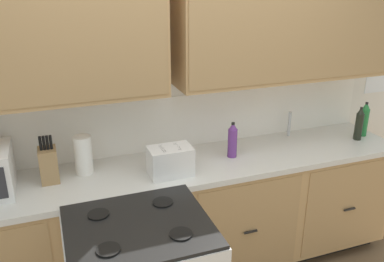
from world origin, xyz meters
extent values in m
cube|color=white|center=(0.00, 0.62, 1.25)|extent=(4.56, 0.05, 2.50)
cube|color=white|center=(0.00, 0.60, 1.12)|extent=(3.36, 0.01, 0.40)
cube|color=tan|center=(-0.86, 0.43, 1.90)|extent=(1.63, 0.34, 0.95)
cube|color=#A58052|center=(-0.86, 0.26, 1.90)|extent=(1.60, 0.01, 0.89)
cube|color=tan|center=(0.86, 0.43, 1.90)|extent=(1.63, 0.34, 0.95)
cube|color=#A58052|center=(0.86, 0.26, 1.90)|extent=(1.60, 0.01, 0.89)
cube|color=tan|center=(0.00, 0.30, 0.49)|extent=(3.36, 0.60, 0.78)
cube|color=#A88354|center=(-0.42, 0.00, 0.49)|extent=(0.77, 0.01, 0.72)
cube|color=black|center=(-0.42, -0.02, 0.48)|extent=(0.10, 0.01, 0.01)
cube|color=#A88354|center=(0.42, 0.00, 0.49)|extent=(0.77, 0.01, 0.72)
cube|color=black|center=(0.42, -0.02, 0.48)|extent=(0.10, 0.01, 0.01)
cube|color=#A88354|center=(1.26, 0.00, 0.49)|extent=(0.77, 0.01, 0.72)
cube|color=black|center=(1.26, -0.02, 0.48)|extent=(0.10, 0.01, 0.01)
cube|color=silver|center=(0.00, 0.30, 0.90)|extent=(3.39, 0.63, 0.04)
cube|color=#A8AAAF|center=(1.01, 0.33, 0.91)|extent=(0.56, 0.38, 0.02)
cube|color=black|center=(-0.42, -0.33, 0.93)|extent=(0.74, 0.65, 0.02)
cylinder|color=black|center=(-0.60, -0.49, 0.94)|extent=(0.12, 0.12, 0.01)
cylinder|color=black|center=(-0.24, -0.49, 0.94)|extent=(0.12, 0.12, 0.01)
cylinder|color=black|center=(-0.60, -0.17, 0.94)|extent=(0.12, 0.12, 0.01)
cylinder|color=black|center=(-0.24, -0.17, 0.94)|extent=(0.12, 0.12, 0.01)
cube|color=white|center=(-0.09, 0.19, 1.02)|extent=(0.28, 0.18, 0.19)
cube|color=black|center=(-0.14, 0.19, 1.11)|extent=(0.02, 0.13, 0.01)
cube|color=black|center=(-0.04, 0.19, 1.11)|extent=(0.02, 0.13, 0.01)
cube|color=#9C794E|center=(-0.83, 0.36, 1.03)|extent=(0.11, 0.14, 0.22)
cylinder|color=black|center=(-0.86, 0.35, 1.19)|extent=(0.02, 0.02, 0.09)
cylinder|color=black|center=(-0.84, 0.35, 1.19)|extent=(0.02, 0.02, 0.09)
cylinder|color=black|center=(-0.82, 0.35, 1.19)|extent=(0.02, 0.02, 0.09)
cylinder|color=black|center=(-0.80, 0.35, 1.19)|extent=(0.02, 0.02, 0.09)
cylinder|color=#B2B5BA|center=(1.01, 0.51, 1.02)|extent=(0.02, 0.02, 0.20)
cylinder|color=white|center=(-0.61, 0.40, 1.05)|extent=(0.12, 0.12, 0.26)
cylinder|color=black|center=(1.48, 0.26, 1.03)|extent=(0.06, 0.06, 0.21)
cone|color=black|center=(1.48, 0.26, 1.16)|extent=(0.05, 0.05, 0.05)
cylinder|color=black|center=(1.48, 0.26, 1.18)|extent=(0.02, 0.02, 0.02)
cylinder|color=#663384|center=(0.41, 0.30, 1.03)|extent=(0.07, 0.07, 0.21)
cone|color=#663384|center=(0.41, 0.30, 1.15)|extent=(0.06, 0.06, 0.05)
cylinder|color=black|center=(0.41, 0.30, 1.17)|extent=(0.02, 0.02, 0.02)
cylinder|color=#237A38|center=(1.58, 0.31, 1.03)|extent=(0.07, 0.07, 0.22)
cone|color=#237A38|center=(1.58, 0.31, 1.17)|extent=(0.06, 0.06, 0.06)
cylinder|color=black|center=(1.58, 0.31, 1.19)|extent=(0.02, 0.02, 0.02)
camera|label=1|loc=(-0.78, -2.12, 2.16)|focal=38.42mm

